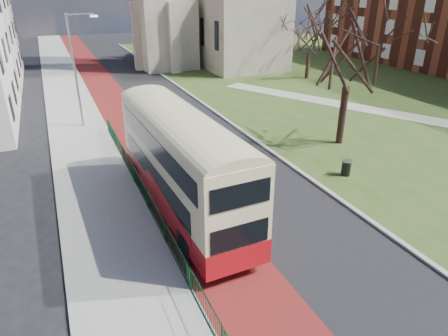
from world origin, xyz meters
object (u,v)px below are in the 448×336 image
streetlamp (76,66)px  winter_tree_far (310,31)px  winter_tree_near (352,38)px  bus (182,160)px  litter_bin (346,168)px

streetlamp → winter_tree_far: streetlamp is taller
streetlamp → winter_tree_near: bearing=-34.2°
bus → winter_tree_far: winter_tree_far is taller
streetlamp → litter_bin: (12.59, -14.80, -4.10)m
winter_tree_near → litter_bin: size_ratio=11.07×
litter_bin → bus: bearing=-179.7°
bus → litter_bin: 9.89m
bus → litter_bin: size_ratio=12.70×
winter_tree_near → winter_tree_far: winter_tree_near is taller
streetlamp → bus: bearing=-78.8°
winter_tree_near → bus: bearing=-161.1°
bus → winter_tree_near: winter_tree_near is taller
winter_tree_near → winter_tree_far: size_ratio=1.34×
winter_tree_near → winter_tree_far: 20.49m
streetlamp → bus: 15.26m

